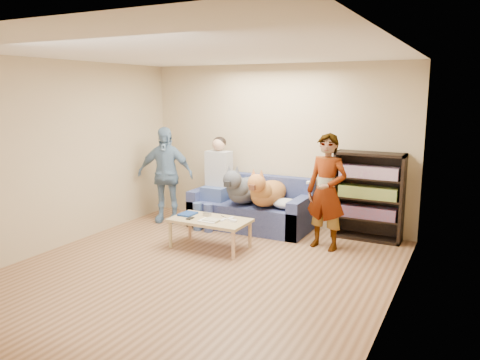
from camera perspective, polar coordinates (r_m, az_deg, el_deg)
The scene contains 26 objects.
ground at distance 5.80m, azimuth -5.51°, elevation -11.27°, with size 5.00×5.00×0.00m, color brown.
ceiling at distance 5.39m, azimuth -6.02°, elevation 15.28°, with size 5.00×5.00×0.00m, color white.
wall_back at distance 7.65m, azimuth 4.45°, elevation 4.20°, with size 4.50×4.50×0.00m, color tan.
wall_left at distance 6.92m, azimuth -21.66°, elevation 2.78°, with size 5.00×5.00×0.00m, color tan.
wall_right at distance 4.65m, azimuth 18.29°, elevation -0.59°, with size 5.00×5.00×0.00m, color tan.
blanket at distance 7.10m, azimuth 5.62°, elevation -2.87°, with size 0.42×0.36×0.15m, color #A5A5A9.
person_standing_right at distance 6.55m, azimuth 10.51°, elevation -1.43°, with size 0.59×0.39×1.61m, color gray.
person_standing_left at distance 7.91m, azimuth -9.11°, elevation 0.65°, with size 0.94×0.39×1.60m, color #728EB6.
held_controller at distance 6.39m, azimuth 8.32°, elevation -0.29°, with size 0.04×0.11×0.03m, color white.
notebook_blue at distance 6.79m, azimuth -6.39°, elevation -4.13°, with size 0.20×0.26×0.03m, color navy.
papers at distance 6.44m, azimuth -3.76°, elevation -4.96°, with size 0.26×0.20×0.01m, color white.
magazine at distance 6.44m, azimuth -3.44°, elevation -4.84°, with size 0.22×0.17×0.01m, color #ACA68A.
camera_silver at distance 6.70m, azimuth -4.05°, elevation -4.18°, with size 0.11×0.06×0.05m, color #AFAEB3.
controller_a at distance 6.49m, azimuth -1.11°, elevation -4.73°, with size 0.04×0.13×0.03m, color white.
controller_b at distance 6.39m, azimuth -0.81°, elevation -4.99°, with size 0.09×0.06×0.03m, color white.
headphone_cup_a at distance 6.43m, azimuth -2.24°, elevation -4.94°, with size 0.07×0.07×0.02m, color white.
headphone_cup_b at distance 6.50m, azimuth -1.90°, elevation -4.77°, with size 0.07×0.07×0.02m, color white.
pen_orange at distance 6.42m, azimuth -4.58°, elevation -5.04°, with size 0.01×0.01×0.14m, color orange.
pen_black at distance 6.64m, azimuth -2.00°, elevation -4.49°, with size 0.01×0.01×0.14m, color black.
wallet at distance 6.58m, azimuth -6.11°, elevation -4.67°, with size 0.07×0.12×0.01m, color black.
sofa at distance 7.57m, azimuth 1.40°, elevation -3.69°, with size 1.90×0.85×0.82m.
person_seated at distance 7.62m, azimuth -2.96°, elevation 0.19°, with size 0.40×0.73×1.47m.
dog_gray at distance 7.36m, azimuth 0.51°, elevation -1.05°, with size 0.46×1.27×0.67m.
dog_tan at distance 7.17m, azimuth 3.27°, elevation -1.46°, with size 0.44×1.18×0.64m.
coffee_table at distance 6.56m, azimuth -3.68°, elevation -5.15°, with size 1.10×0.60×0.42m.
bookshelf at distance 7.14m, azimuth 15.40°, elevation -1.68°, with size 1.00×0.34×1.30m.
Camera 1 is at (2.92, -4.51, 2.17)m, focal length 35.00 mm.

